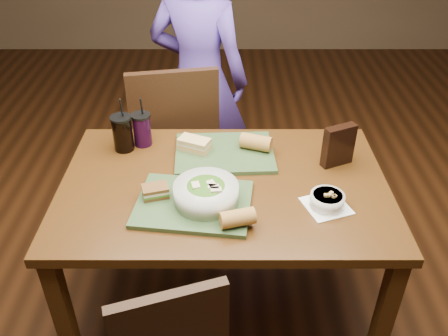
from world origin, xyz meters
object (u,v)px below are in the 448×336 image
at_px(diner, 199,80).
at_px(baguette_far, 256,142).
at_px(chair_far, 179,142).
at_px(soup_bowl, 327,200).
at_px(chip_bag, 338,146).
at_px(tray_near, 194,204).
at_px(cup_cola, 123,133).
at_px(cup_berry, 142,129).
at_px(salad_bowl, 206,192).
at_px(baguette_near, 237,218).
at_px(tray_far, 224,153).
at_px(sandwich_far, 194,144).
at_px(sandwich_near, 155,191).
at_px(dining_table, 224,200).

height_order(diner, baguette_far, diner).
relative_size(chair_far, baguette_far, 7.53).
bearing_deg(soup_bowl, chip_bag, 72.35).
bearing_deg(tray_near, chair_far, 99.40).
height_order(cup_cola, cup_berry, cup_cola).
xyz_separation_m(salad_bowl, cup_berry, (-0.30, 0.43, 0.02)).
bearing_deg(baguette_near, chip_bag, 43.86).
bearing_deg(tray_far, sandwich_far, 174.16).
height_order(salad_bowl, soup_bowl, salad_bowl).
height_order(sandwich_near, cup_cola, cup_cola).
xyz_separation_m(baguette_near, cup_cola, (-0.48, 0.52, 0.03)).
bearing_deg(cup_cola, tray_far, -6.02).
distance_m(chair_far, cup_berry, 0.44).
bearing_deg(tray_far, cup_berry, 166.31).
relative_size(dining_table, tray_far, 3.10).
xyz_separation_m(diner, soup_bowl, (0.52, -1.10, 0.01)).
bearing_deg(soup_bowl, tray_far, 136.88).
xyz_separation_m(diner, salad_bowl, (0.07, -1.09, 0.04)).
relative_size(diner, sandwich_near, 14.02).
xyz_separation_m(dining_table, tray_far, (0.00, 0.20, 0.10)).
bearing_deg(sandwich_near, dining_table, 23.39).
relative_size(sandwich_near, sandwich_far, 0.73).
bearing_deg(tray_near, cup_berry, 119.48).
distance_m(sandwich_near, chip_bag, 0.77).
height_order(diner, cup_berry, diner).
xyz_separation_m(dining_table, cup_berry, (-0.36, 0.29, 0.17)).
bearing_deg(baguette_far, sandwich_far, -178.85).
relative_size(diner, soup_bowl, 7.80).
distance_m(soup_bowl, sandwich_near, 0.64).
height_order(sandwich_near, sandwich_far, sandwich_far).
relative_size(dining_table, chip_bag, 7.32).
height_order(tray_near, soup_bowl, soup_bowl).
height_order(tray_near, baguette_far, baguette_far).
bearing_deg(diner, salad_bowl, 110.56).
distance_m(baguette_far, cup_berry, 0.50).
xyz_separation_m(cup_cola, chip_bag, (0.91, -0.12, 0.01)).
bearing_deg(chair_far, sandwich_near, -91.26).
bearing_deg(cup_berry, tray_far, -13.69).
height_order(baguette_far, cup_berry, cup_berry).
bearing_deg(diner, dining_table, 115.05).
bearing_deg(cup_cola, salad_bowl, -46.33).
bearing_deg(cup_cola, tray_near, -50.68).
height_order(dining_table, diner, diner).
distance_m(cup_cola, chip_bag, 0.92).
bearing_deg(sandwich_far, cup_cola, 173.90).
xyz_separation_m(chair_far, chip_bag, (0.71, -0.49, 0.28)).
bearing_deg(salad_bowl, cup_cola, 133.67).
distance_m(tray_far, sandwich_far, 0.13).
distance_m(soup_bowl, baguette_far, 0.45).
height_order(tray_near, baguette_near, baguette_near).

